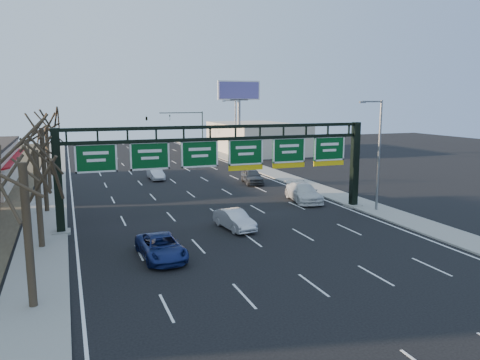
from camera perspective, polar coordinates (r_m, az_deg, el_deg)
name	(u,v)px	position (r m, az deg, el deg)	size (l,w,h in m)	color
ground	(265,249)	(28.98, 3.05, -8.42)	(160.00, 160.00, 0.00)	black
sidewalk_left	(49,199)	(46.14, -22.26, -2.20)	(3.00, 120.00, 0.12)	gray
sidewalk_right	(299,182)	(51.91, 7.21, -0.27)	(3.00, 120.00, 0.12)	gray
lane_markings	(186,191)	(47.42, -6.63, -1.28)	(21.60, 120.00, 0.01)	white
sign_gantry	(225,159)	(35.34, -1.83, 2.59)	(24.60, 1.20, 7.20)	black
building_right_distant	(256,138)	(81.64, 1.95, 5.16)	(12.00, 20.00, 5.00)	#B9AC99
tree_near	(20,138)	(21.35, -25.22, 4.67)	(3.60, 3.60, 8.86)	#32291C
tree_gantry	(34,133)	(30.34, -23.86, 5.30)	(3.60, 3.60, 8.48)	#32291C
tree_mid	(40,115)	(40.28, -23.16, 7.30)	(3.60, 3.60, 9.24)	#32291C
tree_far	(45,116)	(50.28, -22.66, 7.25)	(3.60, 3.60, 8.86)	#32291C
streetlight_near	(378,150)	(39.29, 16.45, 3.58)	(2.15, 0.22, 9.00)	slate
streetlight_far	(235,127)	(69.45, -0.66, 6.50)	(2.15, 0.22, 9.00)	slate
billboard_right	(239,100)	(74.88, -0.13, 9.78)	(7.00, 0.50, 12.00)	slate
traffic_signal_mast	(168,121)	(82.03, -8.76, 7.18)	(10.16, 0.54, 7.00)	black
car_blue_suv	(161,247)	(27.57, -9.59, -8.04)	(2.24, 4.85, 1.35)	navy
car_silver_sedan	(234,220)	(33.11, -0.69, -4.85)	(1.45, 4.15, 1.37)	silver
car_white_wagon	(303,192)	(42.46, 7.74, -1.52)	(2.24, 5.50, 1.60)	white
car_grey_far	(252,176)	(51.08, 1.49, 0.46)	(1.85, 4.60, 1.57)	#424447
car_silver_distant	(156,174)	(54.40, -10.23, 0.75)	(1.40, 4.01, 1.32)	silver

